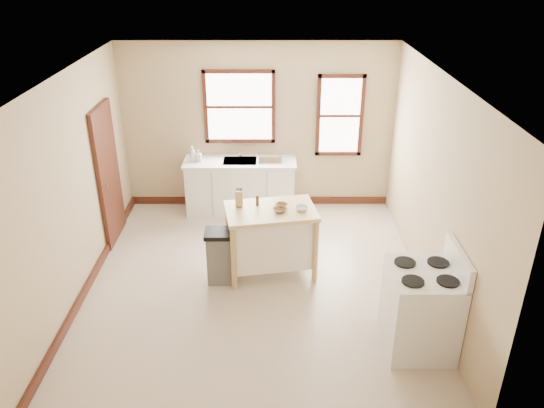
# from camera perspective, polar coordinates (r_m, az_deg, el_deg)

# --- Properties ---
(floor) EXTENTS (5.00, 5.00, 0.00)m
(floor) POSITION_cam_1_polar(r_m,az_deg,el_deg) (7.27, -1.83, -8.53)
(floor) COLOR #BDA996
(floor) RESTS_ON ground
(ceiling) EXTENTS (5.00, 5.00, 0.00)m
(ceiling) POSITION_cam_1_polar(r_m,az_deg,el_deg) (6.13, -2.21, 13.53)
(ceiling) COLOR white
(ceiling) RESTS_ON ground
(wall_back) EXTENTS (4.50, 0.04, 2.80)m
(wall_back) POSITION_cam_1_polar(r_m,az_deg,el_deg) (8.91, -1.51, 8.26)
(wall_back) COLOR tan
(wall_back) RESTS_ON ground
(wall_left) EXTENTS (0.04, 5.00, 2.80)m
(wall_left) POSITION_cam_1_polar(r_m,az_deg,el_deg) (7.03, -20.68, 1.44)
(wall_left) COLOR tan
(wall_left) RESTS_ON ground
(wall_right) EXTENTS (0.04, 5.00, 2.80)m
(wall_right) POSITION_cam_1_polar(r_m,az_deg,el_deg) (6.88, 17.08, 1.49)
(wall_right) COLOR tan
(wall_right) RESTS_ON ground
(window_main) EXTENTS (1.17, 0.06, 1.22)m
(window_main) POSITION_cam_1_polar(r_m,az_deg,el_deg) (8.80, -3.52, 10.38)
(window_main) COLOR #38150F
(window_main) RESTS_ON wall_back
(window_side) EXTENTS (0.77, 0.06, 1.37)m
(window_side) POSITION_cam_1_polar(r_m,az_deg,el_deg) (8.90, 7.31, 9.38)
(window_side) COLOR #38150F
(window_side) RESTS_ON wall_back
(door_left) EXTENTS (0.06, 0.90, 2.10)m
(door_left) POSITION_cam_1_polar(r_m,az_deg,el_deg) (8.27, -17.19, 3.02)
(door_left) COLOR #38150F
(door_left) RESTS_ON ground
(baseboard_back) EXTENTS (4.50, 0.04, 0.12)m
(baseboard_back) POSITION_cam_1_polar(r_m,az_deg,el_deg) (9.38, -1.42, 0.39)
(baseboard_back) COLOR #38150F
(baseboard_back) RESTS_ON ground
(baseboard_left) EXTENTS (0.04, 5.00, 0.12)m
(baseboard_left) POSITION_cam_1_polar(r_m,az_deg,el_deg) (7.64, -18.89, -7.72)
(baseboard_left) COLOR #38150F
(baseboard_left) RESTS_ON ground
(sink_counter) EXTENTS (1.86, 0.62, 0.92)m
(sink_counter) POSITION_cam_1_polar(r_m,az_deg,el_deg) (8.98, -3.40, 1.94)
(sink_counter) COLOR silver
(sink_counter) RESTS_ON ground
(faucet) EXTENTS (0.03, 0.03, 0.22)m
(faucet) POSITION_cam_1_polar(r_m,az_deg,el_deg) (8.93, -3.43, 5.75)
(faucet) COLOR silver
(faucet) RESTS_ON sink_counter
(soap_bottle_a) EXTENTS (0.13, 0.13, 0.26)m
(soap_bottle_a) POSITION_cam_1_polar(r_m,az_deg,el_deg) (8.82, -8.54, 5.36)
(soap_bottle_a) COLOR #B2B2B2
(soap_bottle_a) RESTS_ON sink_counter
(soap_bottle_b) EXTENTS (0.10, 0.10, 0.20)m
(soap_bottle_b) POSITION_cam_1_polar(r_m,az_deg,el_deg) (8.82, -7.90, 5.18)
(soap_bottle_b) COLOR #B2B2B2
(soap_bottle_b) RESTS_ON sink_counter
(dish_rack) EXTENTS (0.46, 0.39, 0.10)m
(dish_rack) POSITION_cam_1_polar(r_m,az_deg,el_deg) (8.75, -0.17, 4.93)
(dish_rack) COLOR silver
(dish_rack) RESTS_ON sink_counter
(kitchen_island) EXTENTS (1.30, 0.95, 0.98)m
(kitchen_island) POSITION_cam_1_polar(r_m,az_deg,el_deg) (7.26, -0.13, -4.02)
(kitchen_island) COLOR #EDDA8B
(kitchen_island) RESTS_ON ground
(knife_block) EXTENTS (0.10, 0.10, 0.20)m
(knife_block) POSITION_cam_1_polar(r_m,az_deg,el_deg) (7.09, -3.55, 0.50)
(knife_block) COLOR tan
(knife_block) RESTS_ON kitchen_island
(pepper_grinder) EXTENTS (0.05, 0.05, 0.15)m
(pepper_grinder) POSITION_cam_1_polar(r_m,az_deg,el_deg) (7.10, -1.58, 0.38)
(pepper_grinder) COLOR #472513
(pepper_grinder) RESTS_ON kitchen_island
(bowl_a) EXTENTS (0.24, 0.24, 0.04)m
(bowl_a) POSITION_cam_1_polar(r_m,az_deg,el_deg) (6.96, 0.88, -0.66)
(bowl_a) COLOR brown
(bowl_a) RESTS_ON kitchen_island
(bowl_b) EXTENTS (0.21, 0.21, 0.04)m
(bowl_b) POSITION_cam_1_polar(r_m,az_deg,el_deg) (7.09, 1.02, -0.15)
(bowl_b) COLOR brown
(bowl_b) RESTS_ON kitchen_island
(bowl_c) EXTENTS (0.17, 0.17, 0.05)m
(bowl_c) POSITION_cam_1_polar(r_m,az_deg,el_deg) (7.00, 3.22, -0.48)
(bowl_c) COLOR silver
(bowl_c) RESTS_ON kitchen_island
(trash_bin) EXTENTS (0.39, 0.33, 0.76)m
(trash_bin) POSITION_cam_1_polar(r_m,az_deg,el_deg) (7.16, -5.54, -5.61)
(trash_bin) COLOR #595957
(trash_bin) RESTS_ON ground
(gas_stove) EXTENTS (0.79, 0.80, 1.25)m
(gas_stove) POSITION_cam_1_polar(r_m,az_deg,el_deg) (6.14, 15.80, -9.86)
(gas_stove) COLOR white
(gas_stove) RESTS_ON ground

